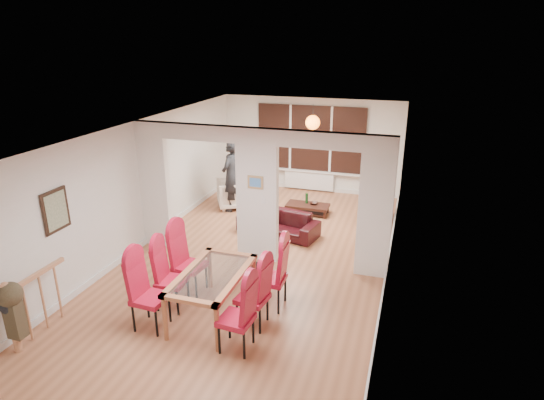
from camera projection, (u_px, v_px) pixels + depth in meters
The scene contains 24 objects.
floor at pixel (258, 258), 9.03m from camera, with size 5.00×9.00×0.01m, color #A96744.
room_walls at pixel (257, 196), 8.59m from camera, with size 5.00×9.00×2.60m, color silver, non-canonical shape.
divider_wall at pixel (257, 196), 8.59m from camera, with size 5.00×0.18×2.60m, color white.
bay_window_blinds at pixel (310, 138), 12.50m from camera, with size 3.00×0.08×1.80m, color black.
radiator at pixel (309, 180), 12.87m from camera, with size 1.40×0.08×0.50m, color white.
pendant_light at pixel (313, 122), 11.18m from camera, with size 0.36×0.36×0.36m, color orange.
stair_newel at pixel (40, 298), 6.61m from camera, with size 0.40×1.20×1.10m, color tan, non-canonical shape.
wall_poster at pixel (56, 211), 7.04m from camera, with size 0.04×0.52×0.67m, color gray.
pillar_photo at pixel (255, 182), 8.40m from camera, with size 0.30×0.03×0.25m, color #4C8CD8.
dining_table at pixel (213, 295), 7.02m from camera, with size 0.91×1.61×0.76m, color #A4603C, non-canonical shape.
dining_chair_la at pixel (150, 293), 6.69m from camera, with size 0.46×0.46×1.16m, color #AD112C, non-canonical shape.
dining_chair_lb at pixel (171, 277), 7.20m from camera, with size 0.44×0.44×1.10m, color #AD112C, non-canonical shape.
dining_chair_lc at pixel (190, 261), 7.61m from camera, with size 0.47×0.47×1.18m, color #AD112C, non-canonical shape.
dining_chair_ra at pixel (236, 314), 6.22m from camera, with size 0.44×0.44×1.11m, color #AD112C, non-canonical shape.
dining_chair_rb at pixel (252, 293), 6.75m from camera, with size 0.44×0.44×1.09m, color #AD112C, non-canonical shape.
dining_chair_rc at pixel (270, 274), 7.23m from camera, with size 0.47×0.47×1.17m, color #AD112C, non-canonical shape.
sofa at pixel (278, 223), 10.05m from camera, with size 1.79×0.70×0.52m, color black.
armchair at pixel (233, 193), 11.61m from camera, with size 0.80×0.78×0.73m, color beige.
person at pixel (231, 176), 11.22m from camera, with size 0.43×0.66×1.81m, color black.
television at pixel (375, 208), 10.83m from camera, with size 0.14×1.04×0.60m, color black.
coffee_table at pixel (308, 209), 11.24m from camera, with size 1.04×0.52×0.24m, color black, non-canonical shape.
bottle at pixel (307, 198), 11.25m from camera, with size 0.07×0.07×0.27m, color #143F19.
bowl at pixel (314, 203), 11.22m from camera, with size 0.20×0.20×0.05m, color black.
shoes at pixel (259, 268), 8.52m from camera, with size 0.24×0.26×0.10m, color black, non-canonical shape.
Camera 1 is at (2.71, -7.64, 4.14)m, focal length 30.00 mm.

